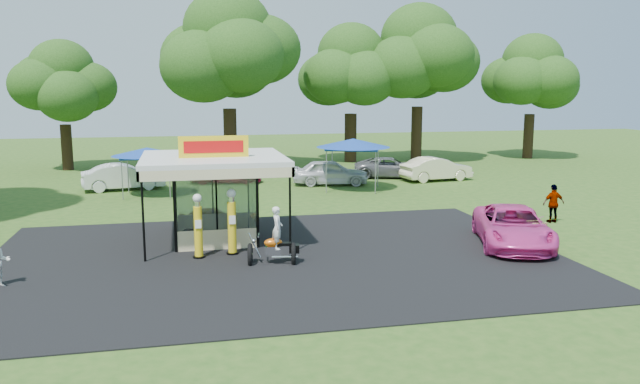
# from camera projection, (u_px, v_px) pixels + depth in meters

# --- Properties ---
(ground) EXTENTS (120.00, 120.00, 0.00)m
(ground) POSITION_uv_depth(u_px,v_px,m) (287.00, 274.00, 20.18)
(ground) COLOR #2A5119
(ground) RESTS_ON ground
(asphalt_apron) EXTENTS (20.00, 14.00, 0.04)m
(asphalt_apron) POSITION_uv_depth(u_px,v_px,m) (277.00, 258.00, 22.10)
(asphalt_apron) COLOR black
(asphalt_apron) RESTS_ON ground
(gas_station_kiosk) EXTENTS (5.40, 5.40, 4.18)m
(gas_station_kiosk) POSITION_uv_depth(u_px,v_px,m) (214.00, 197.00, 24.26)
(gas_station_kiosk) COLOR white
(gas_station_kiosk) RESTS_ON ground
(gas_pump_left) EXTENTS (0.43, 0.43, 2.33)m
(gas_pump_left) POSITION_uv_depth(u_px,v_px,m) (198.00, 228.00, 21.87)
(gas_pump_left) COLOR black
(gas_pump_left) RESTS_ON ground
(gas_pump_right) EXTENTS (0.45, 0.45, 2.42)m
(gas_pump_right) POSITION_uv_depth(u_px,v_px,m) (232.00, 224.00, 22.35)
(gas_pump_right) COLOR black
(gas_pump_right) RESTS_ON ground
(motorcycle) EXTENTS (1.82, 1.06, 2.09)m
(motorcycle) POSITION_uv_depth(u_px,v_px,m) (275.00, 241.00, 21.21)
(motorcycle) COLOR black
(motorcycle) RESTS_ON ground
(spare_tires) EXTENTS (0.84, 0.61, 0.68)m
(spare_tires) POSITION_uv_depth(u_px,v_px,m) (190.00, 237.00, 23.83)
(spare_tires) COLOR black
(spare_tires) RESTS_ON ground
(a_frame_sign) EXTENTS (0.59, 0.55, 1.04)m
(a_frame_sign) POSITION_uv_depth(u_px,v_px,m) (536.00, 235.00, 23.29)
(a_frame_sign) COLOR #593819
(a_frame_sign) RESTS_ON ground
(kiosk_car) EXTENTS (2.82, 1.13, 0.96)m
(kiosk_car) POSITION_uv_depth(u_px,v_px,m) (212.00, 218.00, 26.60)
(kiosk_car) COLOR yellow
(kiosk_car) RESTS_ON ground
(pink_sedan) EXTENTS (4.14, 5.91, 1.50)m
(pink_sedan) POSITION_uv_depth(u_px,v_px,m) (513.00, 227.00, 23.70)
(pink_sedan) COLOR #EC40A3
(pink_sedan) RESTS_ON ground
(spectator_east_b) EXTENTS (1.02, 0.44, 1.73)m
(spectator_east_b) POSITION_uv_depth(u_px,v_px,m) (554.00, 204.00, 27.77)
(spectator_east_b) COLOR gray
(spectator_east_b) RESTS_ON ground
(bg_car_a) EXTENTS (4.91, 2.43, 1.55)m
(bg_car_a) POSITION_uv_depth(u_px,v_px,m) (123.00, 177.00, 36.69)
(bg_car_a) COLOR white
(bg_car_a) RESTS_ON ground
(bg_car_b) EXTENTS (4.83, 2.68, 1.32)m
(bg_car_b) POSITION_uv_depth(u_px,v_px,m) (225.00, 172.00, 39.39)
(bg_car_b) COLOR #A20C2F
(bg_car_b) RESTS_ON ground
(bg_car_c) EXTENTS (4.90, 2.67, 1.58)m
(bg_car_c) POSITION_uv_depth(u_px,v_px,m) (331.00, 172.00, 38.50)
(bg_car_c) COLOR silver
(bg_car_c) RESTS_ON ground
(bg_car_d) EXTENTS (5.28, 3.49, 1.35)m
(bg_car_d) POSITION_uv_depth(u_px,v_px,m) (391.00, 167.00, 41.72)
(bg_car_d) COLOR slate
(bg_car_d) RESTS_ON ground
(bg_car_e) EXTENTS (4.84, 2.34, 1.53)m
(bg_car_e) POSITION_uv_depth(u_px,v_px,m) (436.00, 169.00, 40.30)
(bg_car_e) COLOR #F6E8BC
(bg_car_e) RESTS_ON ground
(tent_west) EXTENTS (3.85, 3.85, 2.69)m
(tent_west) POSITION_uv_depth(u_px,v_px,m) (147.00, 152.00, 34.50)
(tent_west) COLOR gray
(tent_west) RESTS_ON ground
(tent_east) EXTENTS (4.32, 4.32, 3.02)m
(tent_east) POSITION_uv_depth(u_px,v_px,m) (353.00, 143.00, 36.46)
(tent_east) COLOR gray
(tent_east) RESTS_ON ground
(oak_far_b) EXTENTS (7.68, 7.68, 9.16)m
(oak_far_b) POSITION_uv_depth(u_px,v_px,m) (63.00, 89.00, 44.70)
(oak_far_b) COLOR black
(oak_far_b) RESTS_ON ground
(oak_far_c) EXTENTS (10.68, 10.68, 12.59)m
(oak_far_c) POSITION_uv_depth(u_px,v_px,m) (228.00, 59.00, 44.53)
(oak_far_c) COLOR black
(oak_far_c) RESTS_ON ground
(oak_far_d) EXTENTS (9.05, 9.05, 10.77)m
(oak_far_d) POSITION_uv_depth(u_px,v_px,m) (351.00, 76.00, 49.58)
(oak_far_d) COLOR black
(oak_far_d) RESTS_ON ground
(oak_far_e) EXTENTS (10.33, 10.33, 12.30)m
(oak_far_e) POSITION_uv_depth(u_px,v_px,m) (418.00, 63.00, 49.89)
(oak_far_e) COLOR black
(oak_far_e) RESTS_ON ground
(oak_far_f) EXTENTS (8.43, 8.43, 10.16)m
(oak_far_f) POSITION_uv_depth(u_px,v_px,m) (531.00, 81.00, 52.10)
(oak_far_f) COLOR black
(oak_far_f) RESTS_ON ground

